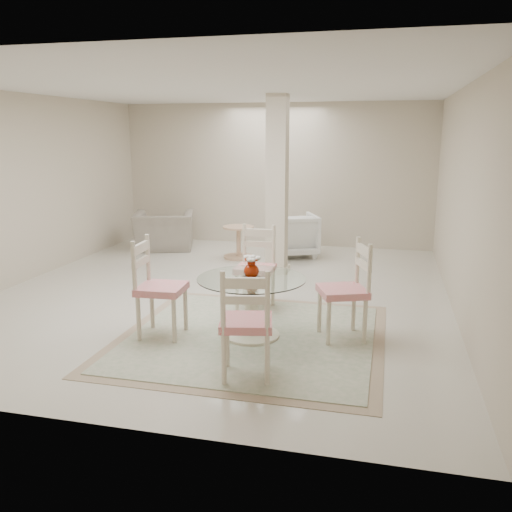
% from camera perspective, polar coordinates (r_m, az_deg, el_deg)
% --- Properties ---
extents(ground, '(7.00, 7.00, 0.00)m').
position_cam_1_polar(ground, '(7.43, -3.67, -3.91)').
color(ground, silver).
rests_on(ground, ground).
extents(room_shell, '(6.02, 7.02, 2.71)m').
position_cam_1_polar(room_shell, '(7.13, -3.88, 10.54)').
color(room_shell, beige).
rests_on(room_shell, ground).
extents(column, '(0.30, 0.30, 2.70)m').
position_cam_1_polar(column, '(8.29, 2.24, 7.37)').
color(column, beige).
rests_on(column, ground).
extents(area_rug, '(2.78, 2.78, 0.02)m').
position_cam_1_polar(area_rug, '(5.85, -0.47, -8.49)').
color(area_rug, tan).
rests_on(area_rug, ground).
extents(dining_table, '(1.14, 1.14, 0.66)m').
position_cam_1_polar(dining_table, '(5.74, -0.48, -5.45)').
color(dining_table, '#F3E6C7').
rests_on(dining_table, ground).
extents(red_vase, '(0.19, 0.18, 0.24)m').
position_cam_1_polar(red_vase, '(5.62, -0.48, -1.15)').
color(red_vase, '#A52005').
rests_on(red_vase, dining_table).
extents(dining_chair_east, '(0.60, 0.60, 1.17)m').
position_cam_1_polar(dining_chair_east, '(5.72, 9.85, -2.80)').
color(dining_chair_east, beige).
rests_on(dining_chair_east, ground).
extents(dining_chair_north, '(0.46, 0.46, 1.14)m').
position_cam_1_polar(dining_chair_north, '(6.65, 0.06, -0.54)').
color(dining_chair_north, beige).
rests_on(dining_chair_north, ground).
extents(dining_chair_west, '(0.50, 0.50, 1.18)m').
position_cam_1_polar(dining_chair_west, '(5.81, -10.65, -2.52)').
color(dining_chair_west, beige).
rests_on(dining_chair_west, ground).
extents(dining_chair_south, '(0.54, 0.54, 1.13)m').
position_cam_1_polar(dining_chair_south, '(4.69, -1.08, -6.33)').
color(dining_chair_south, beige).
rests_on(dining_chair_south, ground).
extents(recliner_taupe, '(1.31, 1.23, 0.70)m').
position_cam_1_polar(recliner_taupe, '(10.29, -9.66, 2.63)').
color(recliner_taupe, gray).
rests_on(recliner_taupe, ground).
extents(armchair_white, '(1.07, 1.09, 0.76)m').
position_cam_1_polar(armchair_white, '(9.60, 3.85, 2.24)').
color(armchair_white, white).
rests_on(armchair_white, ground).
extents(side_table, '(0.54, 0.54, 0.56)m').
position_cam_1_polar(side_table, '(9.44, -1.85, 1.34)').
color(side_table, tan).
rests_on(side_table, ground).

